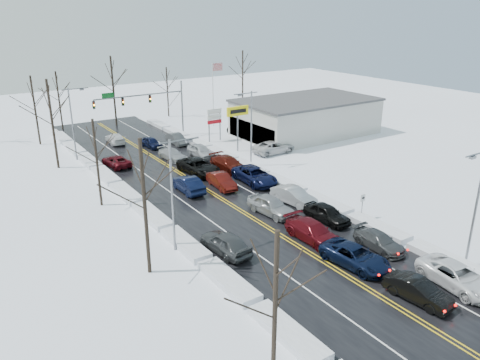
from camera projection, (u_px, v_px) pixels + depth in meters
ground at (237, 209)px, 44.48m from camera, size 160.00×160.00×0.00m
road_surface at (226, 202)px, 46.04m from camera, size 14.00×84.00×0.01m
snow_bank_left at (155, 220)px, 42.11m from camera, size 1.59×72.00×0.53m
snow_bank_right at (287, 187)px, 49.97m from camera, size 1.59×72.00×0.53m
traffic_signal_mast at (150, 102)px, 66.27m from camera, size 13.28×0.39×8.00m
tires_plus_sign at (238, 114)px, 60.70m from camera, size 3.20×0.34×6.00m
used_vehicles_sign at (214, 118)px, 65.98m from camera, size 2.20×0.22×4.65m
speed_limit_sign at (363, 202)px, 41.89m from camera, size 0.55×0.09×2.35m
flagpole at (214, 89)px, 73.76m from camera, size 1.87×1.20×10.00m
dealership_building at (305, 117)px, 70.05m from camera, size 20.40×12.40×5.30m
streetlight_se at (476, 199)px, 32.84m from camera, size 3.20×0.25×9.00m
streetlight_ne at (250, 123)px, 54.76m from camera, size 3.20×0.25×9.00m
streetlight_sw at (174, 186)px, 35.22m from camera, size 3.20×0.25×9.00m
streetlight_nw at (73, 118)px, 57.13m from camera, size 3.20×0.25×9.00m
tree_left_a at (276, 285)px, 20.96m from camera, size 3.60×3.60×9.00m
tree_left_b at (143, 182)px, 31.41m from camera, size 4.00×4.00×10.00m
tree_left_c at (95, 146)px, 43.25m from camera, size 3.40×3.40×8.50m
tree_left_d at (50, 107)px, 53.36m from camera, size 4.20×4.20×10.50m
tree_left_e at (33, 97)px, 63.20m from camera, size 3.80×3.80×9.50m
tree_far_b at (58, 89)px, 71.29m from camera, size 3.60×3.60×9.00m
tree_far_c at (112, 77)px, 73.38m from camera, size 4.40×4.40×11.00m
tree_far_d at (167, 82)px, 80.33m from camera, size 3.40×3.40×8.50m
tree_far_e at (243, 68)px, 88.51m from camera, size 4.20×4.20×10.50m
queued_car_1 at (417, 300)px, 30.54m from camera, size 2.01×4.60×1.47m
queued_car_2 at (354, 265)px, 34.71m from camera, size 3.10×5.70×1.52m
queued_car_3 at (312, 240)px, 38.44m from camera, size 2.28×5.50×1.59m
queued_car_4 at (271, 214)px, 43.37m from camera, size 2.61×5.23×1.71m
queued_car_5 at (222, 187)px, 49.73m from camera, size 1.97×4.69×1.51m
queued_car_6 at (199, 173)px, 53.93m from camera, size 3.34×6.34×1.70m
queued_car_7 at (173, 160)px, 58.88m from camera, size 2.38×4.80×1.34m
queued_car_8 at (152, 147)px, 64.03m from camera, size 2.14×4.25×1.39m
queued_car_10 at (456, 286)px, 32.09m from camera, size 3.11×5.86×1.57m
queued_car_11 at (378, 248)px, 37.13m from camera, size 1.97×4.60×1.32m
queued_car_12 at (326, 221)px, 41.83m from camera, size 2.18×4.76×1.58m
queued_car_13 at (293, 204)px, 45.61m from camera, size 2.38×5.14×1.63m
queued_car_14 at (255, 183)px, 51.10m from camera, size 3.08×6.24×1.70m
queued_car_15 at (229, 170)px, 54.93m from camera, size 2.62×5.76×1.64m
queued_car_16 at (201, 157)px, 59.86m from camera, size 1.93×4.78×1.63m
queued_car_17 at (177, 144)px, 65.61m from camera, size 1.57×4.44×1.46m
oncoming_car_0 at (188, 192)px, 48.61m from camera, size 1.84×5.02×1.64m
oncoming_car_1 at (117, 166)px, 56.37m from camera, size 2.76×5.00×1.32m
oncoming_car_2 at (115, 143)px, 66.00m from camera, size 2.18×4.87×1.39m
oncoming_car_3 at (226, 252)px, 36.56m from camera, size 2.41×5.11×1.69m
parked_car_0 at (274, 153)px, 61.52m from camera, size 5.85×2.74×1.62m
parked_car_1 at (274, 143)px, 66.30m from camera, size 2.13×4.67×1.32m
parked_car_2 at (236, 134)px, 70.58m from camera, size 2.15×4.32×1.41m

